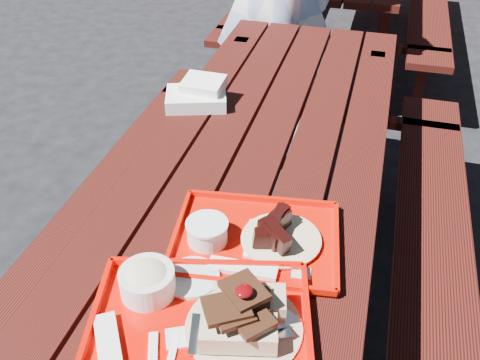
# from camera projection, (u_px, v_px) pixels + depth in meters

# --- Properties ---
(ground) EXTENTS (60.00, 60.00, 0.00)m
(ground) POSITION_uv_depth(u_px,v_px,m) (251.00, 330.00, 2.03)
(ground) COLOR black
(ground) RESTS_ON ground
(picnic_table_near) EXTENTS (1.41, 2.40, 0.75)m
(picnic_table_near) POSITION_uv_depth(u_px,v_px,m) (253.00, 218.00, 1.70)
(picnic_table_near) COLOR #3E120B
(picnic_table_near) RESTS_ON ground
(near_tray) EXTENTS (0.53, 0.45, 0.15)m
(near_tray) POSITION_uv_depth(u_px,v_px,m) (200.00, 311.00, 1.11)
(near_tray) COLOR red
(near_tray) RESTS_ON picnic_table_near
(far_tray) EXTENTS (0.45, 0.37, 0.07)m
(far_tray) POSITION_uv_depth(u_px,v_px,m) (253.00, 238.00, 1.31)
(far_tray) COLOR red
(far_tray) RESTS_ON picnic_table_near
(white_cloth) EXTENTS (0.25, 0.21, 0.09)m
(white_cloth) POSITION_uv_depth(u_px,v_px,m) (198.00, 95.00, 1.89)
(white_cloth) COLOR white
(white_cloth) RESTS_ON picnic_table_near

